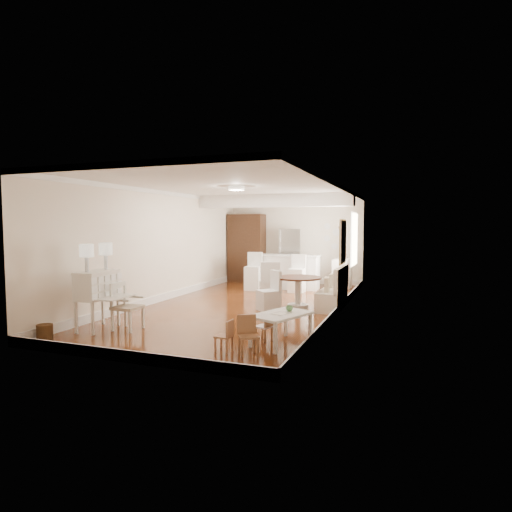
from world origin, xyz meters
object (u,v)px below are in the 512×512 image
Objects in this scene: kids_chair_b at (264,326)px; bar_stool_left at (253,271)px; kids_chair_c at (248,336)px; slip_chair_far at (269,281)px; gustavian_armchair at (128,306)px; slip_chair_near at (269,291)px; breakfast_counter at (286,272)px; wicker_basket at (45,332)px; secretary_bureau at (98,300)px; fridge at (301,257)px; pantry_cabinet at (247,248)px; kids_table at (281,329)px; bar_stool_right at (297,274)px; kids_chair_a at (224,336)px; sideboard at (342,274)px; dining_table at (298,293)px.

bar_stool_left is at bearing -140.95° from kids_chair_b.
kids_chair_c is 0.59× the size of slip_chair_far.
gustavian_armchair is 0.96× the size of slip_chair_near.
breakfast_counter is (-0.58, 3.37, 0.06)m from slip_chair_near.
wicker_basket is 0.52× the size of kids_chair_b.
gustavian_armchair is 0.77× the size of bar_stool_left.
fridge reaches higher than secretary_bureau.
breakfast_counter is 1.03m from bar_stool_left.
pantry_cabinet is (-1.70, 1.08, 0.63)m from breakfast_counter.
kids_table is 5.52m from bar_stool_right.
kids_chair_a is 0.52× the size of sideboard.
dining_table reaches higher than kids_chair_b.
fridge is at bearing 161.46° from sideboard.
fridge is at bearing 101.81° from kids_table.
gustavian_armchair is 7.10m from sideboard.
breakfast_counter is at bearing -32.43° from pantry_cabinet.
bar_stool_left reaches higher than sideboard.
breakfast_counter is at bearing 105.62° from kids_table.
secretary_bureau reaches higher than kids_chair_b.
dining_table is (-0.51, 3.03, 0.11)m from kids_table.
bar_stool_left is (0.46, 5.37, 0.13)m from gustavian_armchair.
slip_chair_near reaches higher than wicker_basket.
breakfast_counter is 0.77m from bar_stool_right.
bar_stool_right is at bearing -36.88° from pantry_cabinet.
gustavian_armchair is 1.44× the size of kids_chair_c.
pantry_cabinet is at bearing 84.92° from secretary_bureau.
wicker_basket is 0.27× the size of sideboard.
bar_stool_right reaches higher than wicker_basket.
sideboard is at bearing -140.77° from slip_chair_far.
breakfast_counter reaches higher than sideboard.
bar_stool_left is 1.17× the size of sideboard.
kids_chair_b is at bearing -80.66° from fridge.
kids_chair_c is at bearing -78.30° from breakfast_counter.
slip_chair_far is at bearing -22.01° from gustavian_armchair.
breakfast_counter is at bearing 33.28° from bar_stool_left.
sideboard is (3.80, 7.54, 0.33)m from wicker_basket.
kids_chair_a is 0.56× the size of slip_chair_near.
kids_table is 0.98m from kids_chair_a.
kids_chair_a is at bearing -92.28° from sideboard.
sideboard reaches higher than kids_chair_c.
bar_stool_right is at bearing 102.14° from kids_table.
slip_chair_near reaches higher than gustavian_armchair.
dining_table is at bearing -73.26° from bar_stool_right.
kids_chair_c is 0.67× the size of slip_chair_near.
wicker_basket is 7.03m from bar_stool_right.
fridge reaches higher than gustavian_armchair.
secretary_bureau is 1.22× the size of slip_chair_near.
pantry_cabinet is 2.40× the size of sideboard.
bar_stool_right is 1.55m from sideboard.
kids_chair_c is at bearing -80.47° from bar_stool_right.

